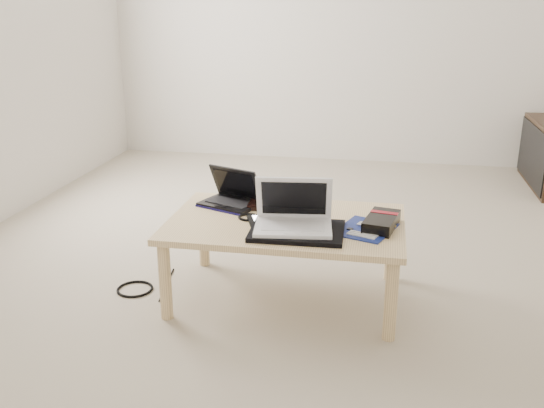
% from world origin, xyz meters
% --- Properties ---
extents(ground, '(4.00, 4.00, 0.00)m').
position_xyz_m(ground, '(0.00, 0.00, 0.00)').
color(ground, '#B3A591').
rests_on(ground, ground).
extents(coffee_table, '(1.10, 0.70, 0.40)m').
position_xyz_m(coffee_table, '(0.01, -0.76, 0.35)').
color(coffee_table, '#E4C589').
rests_on(coffee_table, ground).
extents(book, '(0.29, 0.24, 0.03)m').
position_xyz_m(book, '(-0.07, -0.54, 0.41)').
color(book, black).
rests_on(book, coffee_table).
extents(netbook, '(0.33, 0.29, 0.19)m').
position_xyz_m(netbook, '(-0.30, -0.58, 0.44)').
color(netbook, black).
rests_on(netbook, coffee_table).
extents(tablet, '(0.29, 0.25, 0.01)m').
position_xyz_m(tablet, '(-0.04, -0.79, 0.41)').
color(tablet, black).
rests_on(tablet, coffee_table).
extents(remote, '(0.11, 0.23, 0.02)m').
position_xyz_m(remote, '(0.11, -0.76, 0.41)').
color(remote, '#A9AAAE').
rests_on(remote, coffee_table).
extents(neoprene_sleeve, '(0.42, 0.31, 0.02)m').
position_xyz_m(neoprene_sleeve, '(0.08, -0.91, 0.41)').
color(neoprene_sleeve, black).
rests_on(neoprene_sleeve, coffee_table).
extents(white_laptop, '(0.37, 0.28, 0.23)m').
position_xyz_m(white_laptop, '(0.06, -0.89, 0.47)').
color(white_laptop, white).
rests_on(white_laptop, neoprene_sleeve).
extents(motherboard, '(0.31, 0.34, 0.01)m').
position_xyz_m(motherboard, '(0.38, -0.81, 0.40)').
color(motherboard, '#0D1057').
rests_on(motherboard, coffee_table).
extents(gpu_box, '(0.18, 0.27, 0.06)m').
position_xyz_m(gpu_box, '(0.45, -0.77, 0.43)').
color(gpu_box, black).
rests_on(gpu_box, coffee_table).
extents(cable_coil, '(0.11, 0.11, 0.01)m').
position_xyz_m(cable_coil, '(-0.17, -0.76, 0.41)').
color(cable_coil, black).
rests_on(cable_coil, coffee_table).
extents(floor_cable_coil, '(0.23, 0.23, 0.01)m').
position_xyz_m(floor_cable_coil, '(-0.75, -0.82, 0.01)').
color(floor_cable_coil, black).
rests_on(floor_cable_coil, ground).
extents(floor_cable_trail, '(0.06, 0.37, 0.01)m').
position_xyz_m(floor_cable_trail, '(-0.61, -0.74, 0.00)').
color(floor_cable_trail, black).
rests_on(floor_cable_trail, ground).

